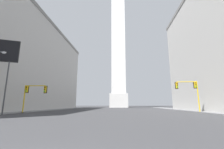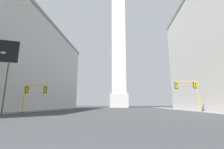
{
  "view_description": "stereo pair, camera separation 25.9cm",
  "coord_description": "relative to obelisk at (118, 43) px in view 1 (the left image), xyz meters",
  "views": [
    {
      "loc": [
        1.81,
        -2.39,
        1.44
      ],
      "look_at": [
        -1.25,
        41.5,
        10.29
      ],
      "focal_mm": 24.0,
      "sensor_mm": 36.0,
      "label": 1
    },
    {
      "loc": [
        2.06,
        -2.37,
        1.44
      ],
      "look_at": [
        -1.25,
        41.5,
        10.29
      ],
      "focal_mm": 24.0,
      "sensor_mm": 36.0,
      "label": 2
    }
  ],
  "objects": [
    {
      "name": "sidewalk_left",
      "position": [
        -18.13,
        -47.9,
        -34.53
      ],
      "size": [
        5.0,
        89.81,
        0.15
      ],
      "primitive_type": "cube",
      "color": "slate",
      "rests_on": "ground_plane"
    },
    {
      "name": "sidewalk_right",
      "position": [
        18.13,
        -47.9,
        -34.53
      ],
      "size": [
        5.0,
        89.81,
        0.15
      ],
      "primitive_type": "cube",
      "color": "slate",
      "rests_on": "ground_plane"
    },
    {
      "name": "obelisk",
      "position": [
        0.0,
        0.0,
        0.0
      ],
      "size": [
        9.01,
        9.01,
        72.51
      ],
      "color": "silver",
      "rests_on": "ground_plane"
    },
    {
      "name": "traffic_light_mid_right",
      "position": [
        14.55,
        -48.12,
        -30.22
      ],
      "size": [
        4.19,
        0.51,
        5.79
      ],
      "color": "yellow",
      "rests_on": "ground_plane"
    },
    {
      "name": "traffic_light_mid_left",
      "position": [
        -14.02,
        -51.87,
        -30.98
      ],
      "size": [
        4.15,
        0.51,
        4.81
      ],
      "color": "yellow",
      "rests_on": "ground_plane"
    }
  ]
}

